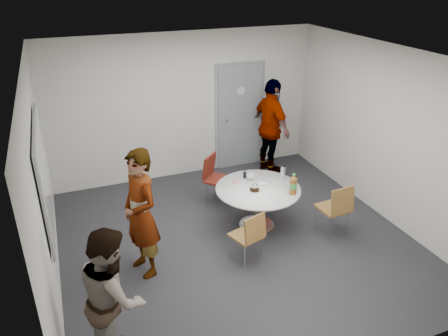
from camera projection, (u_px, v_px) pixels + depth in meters
name	position (u px, v px, depth m)	size (l,w,h in m)	color
floor	(236.00, 240.00, 6.52)	(5.00, 5.00, 0.00)	black
ceiling	(239.00, 58.00, 5.37)	(5.00, 5.00, 0.00)	silver
wall_back	(185.00, 107.00, 8.05)	(5.00, 5.00, 0.00)	beige
wall_left	(42.00, 190.00, 5.12)	(5.00, 5.00, 0.00)	beige
wall_right	(386.00, 134.00, 6.77)	(5.00, 5.00, 0.00)	beige
wall_front	(348.00, 266.00, 3.84)	(5.00, 5.00, 0.00)	beige
door	(240.00, 117.00, 8.53)	(1.02, 0.17, 2.12)	gray
whiteboard	(44.00, 174.00, 5.26)	(0.04, 1.90, 1.25)	gray
table	(260.00, 193.00, 6.64)	(1.29, 1.29, 1.00)	white
chair_near_left	(250.00, 234.00, 5.85)	(0.47, 0.49, 0.78)	brown
chair_near_right	(337.00, 206.00, 6.41)	(0.43, 0.47, 0.86)	brown
chair_far	(215.00, 174.00, 7.34)	(0.60, 0.60, 0.87)	#5D1C12
person_main	(141.00, 214.00, 5.53)	(0.64, 0.42, 1.75)	#A5C6EA
person_left	(114.00, 297.00, 4.30)	(0.76, 0.59, 1.57)	white
person_right	(271.00, 127.00, 8.27)	(1.08, 0.45, 1.85)	black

